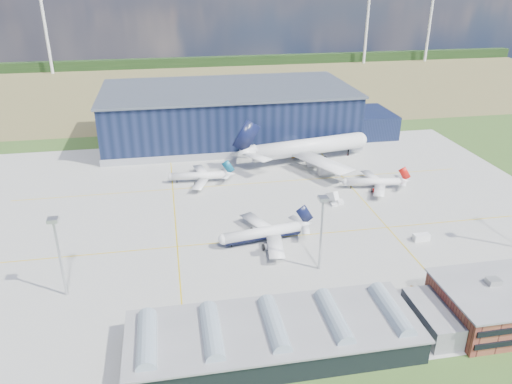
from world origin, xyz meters
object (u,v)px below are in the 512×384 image
object	(u,v)px
car_b	(325,306)
airstair	(332,199)
airliner_regional	(198,172)
gse_van_a	(421,237)
airliner_navy	(263,227)
gse_cart_b	(288,156)
gse_tug_c	(293,155)
gse_cart_a	(340,202)
airliner_widebody	(309,139)
hangar	(234,116)
gse_tug_b	(413,291)
car_a	(510,285)
light_mast_center	(322,222)
airliner_red	(373,178)
light_mast_west	(57,245)

from	to	relation	value
car_b	airstair	bearing A→B (deg)	-37.63
airliner_regional	gse_van_a	distance (m)	89.63
airliner_navy	gse_cart_b	size ratio (longest dim) A/B	11.92
gse_cart_b	gse_tug_c	bearing A→B (deg)	-68.56
gse_cart_a	airliner_widebody	bearing A→B (deg)	97.43
gse_van_a	airstair	world-z (taller)	airstair
hangar	gse_tug_b	bearing A→B (deg)	-78.53
airstair	car_a	world-z (taller)	airstair
airliner_navy	gse_tug_c	xyz separation A→B (m)	(28.60, 74.00, -4.54)
light_mast_center	gse_tug_c	size ratio (longest dim) A/B	6.47
airstair	car_a	size ratio (longest dim) A/B	1.42
car_a	car_b	distance (m)	52.74
airliner_regional	gse_tug_b	world-z (taller)	airliner_regional
gse_tug_b	car_a	xyz separation A→B (m)	(27.48, -2.24, 0.01)
gse_cart_b	car_a	bearing A→B (deg)	-140.70
gse_cart_a	airstair	world-z (taller)	airstair
gse_tug_c	airliner_regional	bearing A→B (deg)	-162.98
airliner_navy	gse_cart_b	world-z (taller)	airliner_navy
gse_cart_a	gse_tug_c	xyz separation A→B (m)	(-5.22, 51.30, 0.11)
light_mast_center	airliner_regional	bearing A→B (deg)	112.83
airstair	gse_cart_a	bearing A→B (deg)	-39.97
hangar	airliner_red	bearing A→B (deg)	-58.55
airliner_navy	airstair	xyz separation A→B (m)	(30.92, 23.74, -3.69)
light_mast_center	car_b	distance (m)	23.60
light_mast_center	gse_tug_b	world-z (taller)	light_mast_center
hangar	airstair	size ratio (longest dim) A/B	28.49
light_mast_west	airliner_regional	distance (m)	81.62
light_mast_west	airliner_red	xyz separation A→B (m)	(107.65, 51.48, -10.95)
light_mast_west	airliner_red	distance (m)	119.83
airliner_red	car_b	world-z (taller)	airliner_red
light_mast_west	car_b	world-z (taller)	light_mast_west
gse_tug_c	airstair	bearing A→B (deg)	-96.45
gse_tug_b	gse_cart_b	bearing A→B (deg)	132.44
light_mast_center	airliner_widebody	world-z (taller)	light_mast_center
gse_tug_b	gse_van_a	size ratio (longest dim) A/B	0.53
airliner_red	airliner_widebody	size ratio (longest dim) A/B	0.41
hangar	car_b	world-z (taller)	hangar
light_mast_center	gse_cart_a	distance (m)	47.96
light_mast_center	airliner_red	xyz separation A→B (m)	(37.65, 51.48, -10.95)
hangar	gse_cart_b	bearing A→B (deg)	-57.93
airliner_navy	light_mast_center	bearing A→B (deg)	117.65
airliner_red	airliner_regional	world-z (taller)	airliner_regional
airliner_regional	light_mast_west	bearing A→B (deg)	65.18
gse_tug_c	gse_cart_b	distance (m)	2.06
airliner_regional	airliner_widebody	bearing A→B (deg)	-158.09
light_mast_west	car_a	world-z (taller)	light_mast_west
airliner_navy	gse_cart_b	xyz separation A→B (m)	(26.55, 74.00, -4.73)
airliner_red	gse_cart_a	xyz separation A→B (m)	(-17.01, -10.78, -3.81)
gse_cart_b	airstair	xyz separation A→B (m)	(4.37, -50.26, 1.04)
gse_cart_a	gse_cart_b	xyz separation A→B (m)	(-7.27, 51.30, -0.07)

